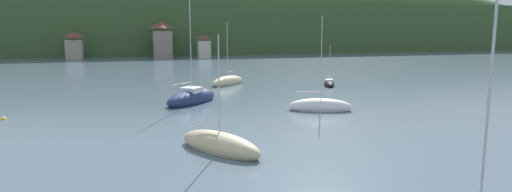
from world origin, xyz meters
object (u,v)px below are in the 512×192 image
sailboat_far_3 (329,84)px  mooring_buoy_mid (3,120)px  sailboat_mid_0 (220,145)px  shore_building_west (74,46)px  sailboat_mid_7 (320,107)px  sailboat_far_6 (228,82)px  sailboat_far_2 (192,98)px  shore_building_central (204,46)px  shore_building_westcentral (162,40)px

sailboat_far_3 → mooring_buoy_mid: bearing=-49.4°
sailboat_mid_0 → sailboat_far_3: bearing=111.7°
shore_building_west → sailboat_mid_7: size_ratio=0.74×
sailboat_mid_7 → mooring_buoy_mid: size_ratio=18.85×
sailboat_far_3 → sailboat_mid_7: bearing=-6.7°
shore_building_west → sailboat_far_6: bearing=-66.4°
sailboat_far_3 → sailboat_far_2: bearing=-45.0°
sailboat_far_3 → mooring_buoy_mid: (-34.18, -11.83, -0.25)m
shore_building_central → sailboat_far_3: (6.19, -60.33, -2.52)m
shore_building_central → sailboat_far_3: size_ratio=1.05×
sailboat_far_3 → sailboat_mid_7: 17.34m
shore_building_west → sailboat_far_3: (37.04, -61.27, -2.88)m
sailboat_far_2 → shore_building_central: bearing=32.5°
mooring_buoy_mid → sailboat_far_6: bearing=36.8°
sailboat_mid_0 → shore_building_central: bearing=140.1°
shore_building_central → sailboat_far_6: 56.13m
shore_building_westcentral → mooring_buoy_mid: 75.60m
shore_building_central → sailboat_far_2: size_ratio=0.52×
shore_building_west → shore_building_westcentral: size_ratio=0.72×
sailboat_far_2 → sailboat_mid_7: sailboat_far_2 is taller
shore_building_west → sailboat_mid_7: sailboat_mid_7 is taller
sailboat_mid_0 → mooring_buoy_mid: sailboat_mid_0 is taller
shore_building_west → sailboat_mid_0: 88.60m
shore_building_west → sailboat_far_6: (24.81, -56.69, -2.76)m
sailboat_mid_0 → sailboat_mid_7: sailboat_mid_7 is taller
shore_building_west → sailboat_far_3: shore_building_west is taller
shore_building_west → mooring_buoy_mid: 73.23m
shore_building_westcentral → sailboat_far_2: size_ratio=0.80×
shore_building_west → sailboat_far_3: size_ratio=1.18×
sailboat_far_6 → mooring_buoy_mid: size_ratio=18.29×
sailboat_mid_0 → sailboat_far_3: sailboat_mid_0 is taller
sailboat_far_2 → mooring_buoy_mid: size_ratio=24.05×
sailboat_far_6 → sailboat_mid_7: (4.04, -19.86, -0.02)m
shore_building_west → mooring_buoy_mid: bearing=-87.8°
sailboat_mid_7 → mooring_buoy_mid: (-25.98, 3.45, -0.35)m
sailboat_far_6 → shore_building_west: bearing=-109.1°
sailboat_far_6 → mooring_buoy_mid: (-21.94, -16.41, -0.37)m
shore_building_westcentral → sailboat_far_3: shore_building_westcentral is taller
mooring_buoy_mid → sailboat_far_2: bearing=13.5°
shore_building_west → sailboat_mid_7: 81.86m
sailboat_far_3 → shore_building_westcentral: bearing=-143.5°
sailboat_mid_0 → sailboat_far_3: (19.31, 25.49, -0.11)m
sailboat_far_2 → mooring_buoy_mid: bearing=146.3°
sailboat_far_3 → sailboat_far_6: sailboat_far_6 is taller
shore_building_central → sailboat_mid_7: size_ratio=0.66×
shore_building_west → shore_building_central: size_ratio=1.13×
sailboat_mid_0 → sailboat_mid_7: bearing=101.4°
sailboat_mid_0 → sailboat_far_2: bearing=146.5°
shore_building_west → mooring_buoy_mid: (2.87, -73.11, -3.13)m
shore_building_westcentral → sailboat_mid_0: shore_building_westcentral is taller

